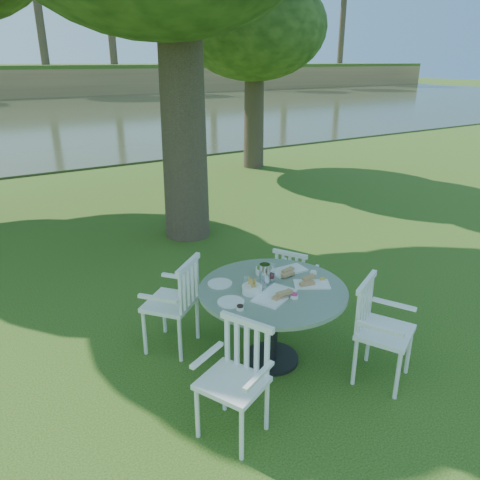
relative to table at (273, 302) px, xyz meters
name	(u,v)px	position (x,y,z in m)	size (l,w,h in m)	color
ground	(249,309)	(0.38, 1.01, -0.67)	(140.00, 140.00, 0.00)	#1F3E0D
table	(273,302)	(0.00, 0.00, 0.00)	(1.44, 1.44, 0.82)	black
chair_ne	(292,277)	(0.76, 0.64, -0.18)	(0.55, 0.56, 0.84)	white
chair_nw	(179,298)	(-0.68, 0.70, -0.08)	(0.70, 0.70, 1.01)	white
chair_sw	(239,369)	(-0.77, -0.61, -0.11)	(0.62, 0.63, 0.96)	white
chair_se	(375,323)	(0.67, -0.71, -0.09)	(0.66, 0.65, 1.00)	white
tableware	(266,282)	(-0.03, 0.08, 0.19)	(1.18, 0.82, 0.21)	white
river	(4,120)	(0.38, 24.01, -0.67)	(100.00, 28.00, 0.12)	#303720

